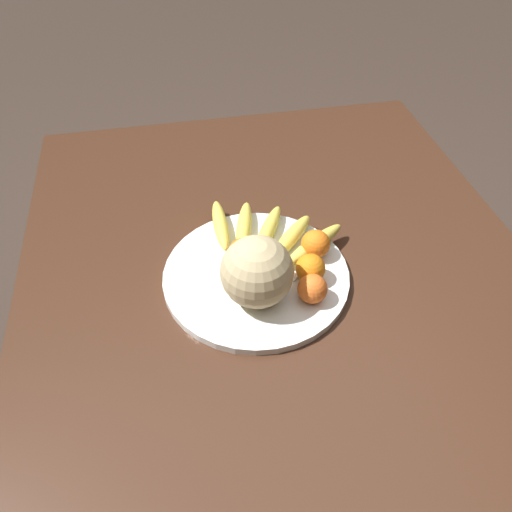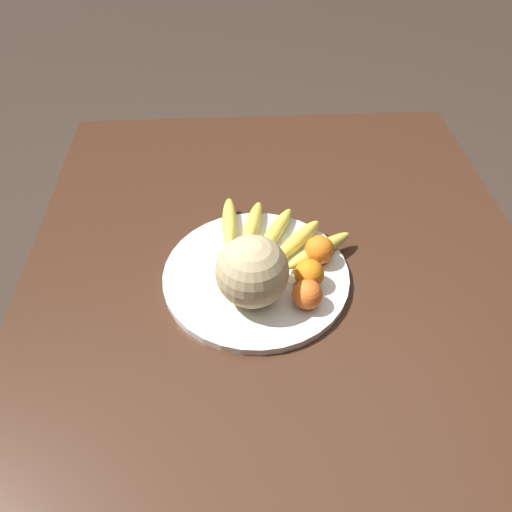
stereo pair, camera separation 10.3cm
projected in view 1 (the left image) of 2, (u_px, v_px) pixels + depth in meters
The scene contains 10 objects.
ground_plane at pixel (274, 430), 1.58m from camera, with size 12.00×12.00×0.00m, color #382B23.
kitchen_table at pixel (281, 302), 1.14m from camera, with size 1.41×1.13×0.71m.
fruit_bowl at pixel (256, 275), 1.07m from camera, with size 0.40×0.40×0.02m.
melon at pixel (257, 272), 0.97m from camera, with size 0.15×0.15×0.15m.
banana_bunch at pixel (268, 233), 1.13m from camera, with size 0.26×0.30×0.03m.
orange_front_left at pixel (310, 268), 1.03m from camera, with size 0.06×0.06×0.06m.
orange_front_right at pixel (315, 244), 1.08m from camera, with size 0.06×0.06×0.06m.
orange_mid_center at pixel (312, 289), 0.99m from camera, with size 0.06×0.06×0.06m.
orange_back_left at pixel (242, 251), 1.07m from camera, with size 0.06×0.06×0.06m.
produce_tag at pixel (281, 272), 1.07m from camera, with size 0.07×0.07×0.00m.
Camera 1 is at (0.71, -0.20, 1.51)m, focal length 35.00 mm.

